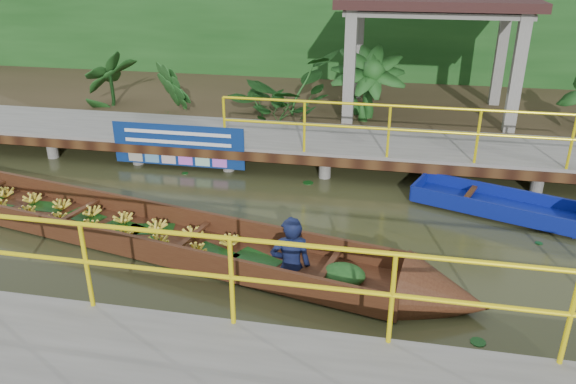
# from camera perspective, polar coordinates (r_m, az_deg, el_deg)

# --- Properties ---
(ground) EXTENTS (80.00, 80.00, 0.00)m
(ground) POSITION_cam_1_polar(r_m,az_deg,el_deg) (9.07, -4.86, -4.39)
(ground) COLOR #32351A
(ground) RESTS_ON ground
(land_strip) EXTENTS (30.00, 8.00, 0.45)m
(land_strip) POSITION_cam_1_polar(r_m,az_deg,el_deg) (15.87, 2.49, 8.99)
(land_strip) COLOR #362E1B
(land_strip) RESTS_ON ground
(far_dock) EXTENTS (16.00, 2.06, 1.66)m
(far_dock) POSITION_cam_1_polar(r_m,az_deg,el_deg) (11.94, -0.41, 5.27)
(far_dock) COLOR slate
(far_dock) RESTS_ON ground
(pavilion) EXTENTS (4.40, 3.00, 3.00)m
(pavilion) POSITION_cam_1_polar(r_m,az_deg,el_deg) (14.06, 14.62, 17.13)
(pavilion) COLOR slate
(pavilion) RESTS_ON ground
(foliage_backdrop) EXTENTS (30.00, 0.80, 4.00)m
(foliage_backdrop) POSITION_cam_1_polar(r_m,az_deg,el_deg) (17.96, 3.87, 16.47)
(foliage_backdrop) COLOR #154114
(foliage_backdrop) RESTS_ON ground
(vendor_boat) EXTENTS (10.82, 3.28, 2.06)m
(vendor_boat) POSITION_cam_1_polar(r_m,az_deg,el_deg) (9.09, -14.64, -3.60)
(vendor_boat) COLOR #381B0F
(vendor_boat) RESTS_ON ground
(moored_blue_boat) EXTENTS (3.32, 1.88, 0.77)m
(moored_blue_boat) POSITION_cam_1_polar(r_m,az_deg,el_deg) (10.30, 24.46, -2.16)
(moored_blue_boat) COLOR navy
(moored_blue_boat) RESTS_ON ground
(blue_banner) EXTENTS (2.77, 0.04, 0.87)m
(blue_banner) POSITION_cam_1_polar(r_m,az_deg,el_deg) (11.62, -11.10, 4.69)
(blue_banner) COLOR navy
(blue_banner) RESTS_ON ground
(tropical_plants) EXTENTS (14.04, 1.04, 1.30)m
(tropical_plants) POSITION_cam_1_polar(r_m,az_deg,el_deg) (13.39, 6.73, 9.93)
(tropical_plants) COLOR #154114
(tropical_plants) RESTS_ON ground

